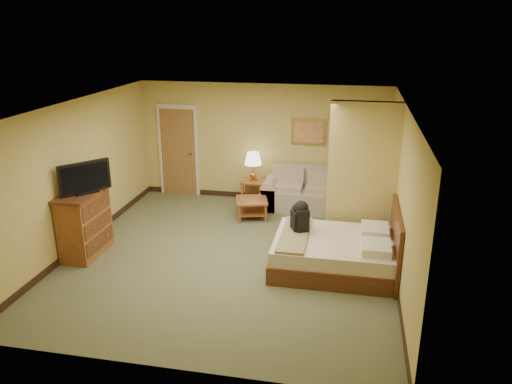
% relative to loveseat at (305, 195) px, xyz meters
% --- Properties ---
extents(floor, '(6.00, 6.00, 0.00)m').
position_rel_loveseat_xyz_m(floor, '(-1.00, -2.58, -0.30)').
color(floor, '#565B3A').
rests_on(floor, ground).
extents(ceiling, '(6.00, 6.00, 0.00)m').
position_rel_loveseat_xyz_m(ceiling, '(-1.00, -2.58, 2.30)').
color(ceiling, white).
rests_on(ceiling, back_wall).
extents(back_wall, '(5.50, 0.02, 2.60)m').
position_rel_loveseat_xyz_m(back_wall, '(-1.00, 0.42, 1.00)').
color(back_wall, tan).
rests_on(back_wall, floor).
extents(left_wall, '(0.02, 6.00, 2.60)m').
position_rel_loveseat_xyz_m(left_wall, '(-3.75, -2.58, 1.00)').
color(left_wall, tan).
rests_on(left_wall, floor).
extents(right_wall, '(0.02, 6.00, 2.60)m').
position_rel_loveseat_xyz_m(right_wall, '(1.75, -2.58, 1.00)').
color(right_wall, tan).
rests_on(right_wall, floor).
extents(partition, '(1.20, 0.15, 2.60)m').
position_rel_loveseat_xyz_m(partition, '(1.15, -1.65, 1.00)').
color(partition, tan).
rests_on(partition, floor).
extents(door, '(0.94, 0.16, 2.10)m').
position_rel_loveseat_xyz_m(door, '(-2.95, 0.39, 0.74)').
color(door, beige).
rests_on(door, floor).
extents(baseboard, '(5.50, 0.02, 0.12)m').
position_rel_loveseat_xyz_m(baseboard, '(-1.00, 0.41, -0.24)').
color(baseboard, black).
rests_on(baseboard, floor).
extents(loveseat, '(1.80, 0.84, 0.91)m').
position_rel_loveseat_xyz_m(loveseat, '(0.00, 0.00, 0.00)').
color(loveseat, tan).
rests_on(loveseat, floor).
extents(side_table, '(0.49, 0.49, 0.54)m').
position_rel_loveseat_xyz_m(side_table, '(-1.15, 0.07, 0.06)').
color(side_table, brown).
rests_on(side_table, floor).
extents(table_lamp, '(0.38, 0.38, 0.62)m').
position_rel_loveseat_xyz_m(table_lamp, '(-1.15, 0.07, 0.72)').
color(table_lamp, '#A3743C').
rests_on(table_lamp, side_table).
extents(coffee_table, '(0.77, 0.77, 0.40)m').
position_rel_loveseat_xyz_m(coffee_table, '(-1.01, -0.76, -0.01)').
color(coffee_table, brown).
rests_on(coffee_table, floor).
extents(wall_picture, '(0.75, 0.04, 0.58)m').
position_rel_loveseat_xyz_m(wall_picture, '(0.00, 0.40, 1.30)').
color(wall_picture, '#B78E3F').
rests_on(wall_picture, back_wall).
extents(dresser, '(0.56, 1.07, 1.14)m').
position_rel_loveseat_xyz_m(dresser, '(-3.48, -2.97, 0.28)').
color(dresser, brown).
rests_on(dresser, floor).
extents(tv, '(0.59, 0.72, 0.53)m').
position_rel_loveseat_xyz_m(tv, '(-3.38, -2.97, 1.09)').
color(tv, black).
rests_on(tv, dresser).
extents(bed, '(1.97, 1.67, 1.08)m').
position_rel_loveseat_xyz_m(bed, '(0.82, -2.68, -0.00)').
color(bed, '#4A2311').
rests_on(bed, floor).
extents(backpack, '(0.32, 0.37, 0.54)m').
position_rel_loveseat_xyz_m(backpack, '(0.18, -2.49, 0.52)').
color(backpack, black).
rests_on(backpack, bed).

